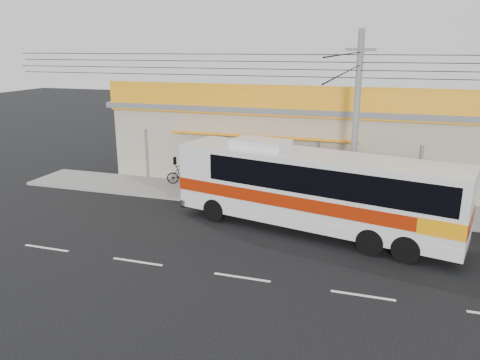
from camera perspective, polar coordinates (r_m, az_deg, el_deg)
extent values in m
plane|color=black|center=(18.42, 2.59, -8.35)|extent=(120.00, 120.00, 0.00)
cube|color=slate|center=(23.85, 6.36, -2.49)|extent=(30.00, 3.20, 0.15)
cube|color=#A9A188|center=(28.69, 8.71, 4.74)|extent=(22.00, 8.00, 4.20)
cube|color=#53555A|center=(28.35, 8.90, 9.21)|extent=(22.60, 8.60, 0.30)
cube|color=orange|center=(24.25, 7.41, 9.47)|extent=(22.00, 0.24, 1.60)
cube|color=#B21409|center=(24.65, 2.76, 9.69)|extent=(9.00, 0.10, 1.20)
cube|color=#187915|center=(23.94, 23.04, 8.27)|extent=(2.40, 0.10, 1.10)
cube|color=#B21409|center=(27.29, -11.81, 9.97)|extent=(3.00, 0.10, 1.10)
cube|color=orange|center=(24.79, 2.61, 5.28)|extent=(10.00, 1.20, 0.37)
cube|color=silver|center=(19.72, 8.93, -0.97)|extent=(12.27, 5.15, 2.90)
cube|color=#9D2006|center=(19.82, 8.88, -1.94)|extent=(12.32, 5.20, 0.55)
cube|color=orange|center=(18.66, 23.89, -4.30)|extent=(2.14, 2.86, 0.60)
cube|color=black|center=(19.30, 10.94, 0.57)|extent=(10.33, 4.74, 1.10)
cube|color=black|center=(22.37, -5.24, 2.37)|extent=(0.65, 2.18, 1.50)
cube|color=silver|center=(20.34, 2.56, 4.47)|extent=(2.66, 1.91, 0.36)
cylinder|color=black|center=(21.05, -3.10, -3.66)|extent=(1.09, 0.55, 1.04)
cylinder|color=black|center=(22.86, 0.05, -2.03)|extent=(1.09, 0.55, 1.04)
cylinder|color=black|center=(18.11, 19.58, -7.94)|extent=(1.09, 0.55, 1.04)
cylinder|color=black|center=(20.19, 20.89, -5.60)|extent=(1.09, 0.55, 1.04)
imported|color=maroon|center=(23.99, -3.07, -0.80)|extent=(2.12, 1.30, 1.05)
imported|color=black|center=(26.36, -7.07, 0.62)|extent=(1.80, 0.99, 1.04)
cylinder|color=slate|center=(20.76, 13.86, 5.98)|extent=(0.27, 0.27, 8.29)
cube|color=slate|center=(20.48, 14.49, 15.15)|extent=(1.24, 0.12, 0.12)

